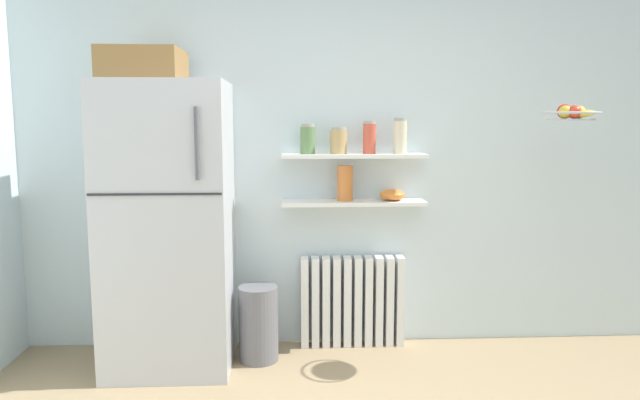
# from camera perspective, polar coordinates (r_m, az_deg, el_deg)

# --- Properties ---
(back_wall) EXTENTS (7.04, 0.10, 2.60)m
(back_wall) POSITION_cam_1_polar(r_m,az_deg,el_deg) (4.05, 2.94, 4.40)
(back_wall) COLOR silver
(back_wall) RESTS_ON ground_plane
(refrigerator) EXTENTS (0.75, 0.71, 1.95)m
(refrigerator) POSITION_cam_1_polar(r_m,az_deg,el_deg) (3.76, -14.43, -1.88)
(refrigerator) COLOR #B7BABF
(refrigerator) RESTS_ON ground_plane
(radiator) EXTENTS (0.70, 0.12, 0.61)m
(radiator) POSITION_cam_1_polar(r_m,az_deg,el_deg) (4.10, 3.12, -9.69)
(radiator) COLOR white
(radiator) RESTS_ON ground_plane
(wall_shelf_lower) EXTENTS (0.95, 0.22, 0.02)m
(wall_shelf_lower) POSITION_cam_1_polar(r_m,az_deg,el_deg) (3.92, 3.24, -0.25)
(wall_shelf_lower) COLOR white
(wall_shelf_upper) EXTENTS (0.95, 0.22, 0.02)m
(wall_shelf_upper) POSITION_cam_1_polar(r_m,az_deg,el_deg) (3.89, 3.27, 4.27)
(wall_shelf_upper) COLOR white
(storage_jar_0) EXTENTS (0.10, 0.10, 0.20)m
(storage_jar_0) POSITION_cam_1_polar(r_m,az_deg,el_deg) (3.86, -1.20, 5.87)
(storage_jar_0) COLOR #5B7F4C
(storage_jar_0) RESTS_ON wall_shelf_upper
(storage_jar_1) EXTENTS (0.11, 0.11, 0.17)m
(storage_jar_1) POSITION_cam_1_polar(r_m,az_deg,el_deg) (3.87, 1.80, 5.72)
(storage_jar_1) COLOR tan
(storage_jar_1) RESTS_ON wall_shelf_upper
(storage_jar_2) EXTENTS (0.08, 0.08, 0.21)m
(storage_jar_2) POSITION_cam_1_polar(r_m,az_deg,el_deg) (3.89, 4.77, 6.00)
(storage_jar_2) COLOR #C64C38
(storage_jar_2) RESTS_ON wall_shelf_upper
(storage_jar_3) EXTENTS (0.09, 0.09, 0.23)m
(storage_jar_3) POSITION_cam_1_polar(r_m,az_deg,el_deg) (3.93, 7.70, 6.11)
(storage_jar_3) COLOR beige
(storage_jar_3) RESTS_ON wall_shelf_upper
(vase) EXTENTS (0.10, 0.10, 0.23)m
(vase) POSITION_cam_1_polar(r_m,az_deg,el_deg) (3.90, 2.42, 1.62)
(vase) COLOR #CC7033
(vase) RESTS_ON wall_shelf_lower
(shelf_bowl) EXTENTS (0.17, 0.17, 0.08)m
(shelf_bowl) POSITION_cam_1_polar(r_m,az_deg,el_deg) (3.95, 6.96, 0.50)
(shelf_bowl) COLOR orange
(shelf_bowl) RESTS_ON wall_shelf_lower
(trash_bin) EXTENTS (0.25, 0.25, 0.49)m
(trash_bin) POSITION_cam_1_polar(r_m,az_deg,el_deg) (3.89, -5.94, -11.74)
(trash_bin) COLOR slate
(trash_bin) RESTS_ON ground_plane
(hanging_fruit_basket) EXTENTS (0.34, 0.34, 0.10)m
(hanging_fruit_basket) POSITION_cam_1_polar(r_m,az_deg,el_deg) (3.86, 23.01, 7.66)
(hanging_fruit_basket) COLOR #B2B2B7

